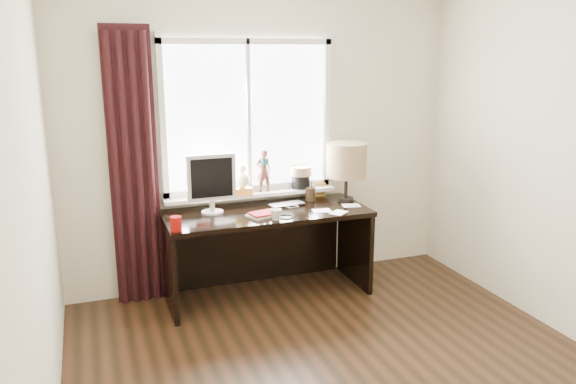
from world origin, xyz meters
name	(u,v)px	position (x,y,z in m)	size (l,w,h in m)	color
wall_back	(264,139)	(0.00, 2.00, 1.30)	(3.50, 2.60, 0.00)	beige
wall_left	(27,223)	(-1.75, 0.00, 1.30)	(4.00, 2.60, 0.00)	beige
laptop	(287,205)	(0.11, 1.72, 0.76)	(0.30, 0.20, 0.02)	silver
mug	(276,214)	(-0.11, 1.37, 0.80)	(0.09, 0.09, 0.09)	white
red_cup	(176,224)	(-0.90, 1.35, 0.81)	(0.08, 0.08, 0.11)	#8C0704
window	(251,139)	(-0.13, 1.95, 1.31)	(1.52, 0.20, 1.40)	white
curtain	(133,171)	(-1.13, 1.91, 1.12)	(0.38, 0.09, 2.25)	black
desk	(264,235)	(-0.10, 1.73, 0.51)	(1.70, 0.70, 0.75)	black
monitor	(211,180)	(-0.54, 1.73, 1.03)	(0.40, 0.18, 0.49)	beige
notebook_stack	(262,214)	(-0.18, 1.50, 0.77)	(0.27, 0.23, 0.03)	beige
brush_holder	(310,194)	(0.37, 1.82, 0.81)	(0.09, 0.09, 0.25)	black
icon_frame	(320,189)	(0.51, 1.93, 0.81)	(0.10, 0.04, 0.13)	gold
table_lamp	(347,161)	(0.66, 1.70, 1.11)	(0.35, 0.35, 0.52)	black
loose_papers	(337,209)	(0.47, 1.47, 0.75)	(0.47, 0.32, 0.00)	white
desk_cables	(291,209)	(0.11, 1.61, 0.75)	(0.39, 0.57, 0.01)	black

